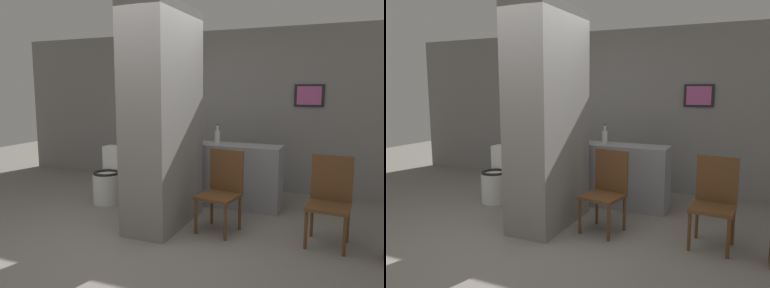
# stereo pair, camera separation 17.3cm
# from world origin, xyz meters

# --- Properties ---
(ground_plane) EXTENTS (14.00, 14.00, 0.00)m
(ground_plane) POSITION_xyz_m (0.00, 0.00, 0.00)
(ground_plane) COLOR slate
(wall_back) EXTENTS (8.00, 0.09, 2.60)m
(wall_back) POSITION_xyz_m (-0.00, 2.63, 1.30)
(wall_back) COLOR gray
(wall_back) RESTS_ON ground_plane
(pillar_center) EXTENTS (0.58, 1.18, 2.60)m
(pillar_center) POSITION_xyz_m (0.03, 0.59, 1.30)
(pillar_center) COLOR gray
(pillar_center) RESTS_ON ground_plane
(counter_shelf) EXTENTS (1.25, 0.44, 0.88)m
(counter_shelf) POSITION_xyz_m (0.65, 1.59, 0.44)
(counter_shelf) COLOR gray
(counter_shelf) RESTS_ON ground_plane
(toilet) EXTENTS (0.40, 0.56, 0.80)m
(toilet) POSITION_xyz_m (-1.12, 1.08, 0.33)
(toilet) COLOR silver
(toilet) RESTS_ON ground_plane
(chair_near_pillar) EXTENTS (0.49, 0.49, 0.94)m
(chair_near_pillar) POSITION_xyz_m (0.75, 0.66, 0.51)
(chair_near_pillar) COLOR brown
(chair_near_pillar) RESTS_ON ground_plane
(chair_by_doorway) EXTENTS (0.46, 0.46, 0.94)m
(chair_by_doorway) POSITION_xyz_m (1.93, 0.73, 0.51)
(chair_by_doorway) COLOR brown
(chair_by_doorway) RESTS_ON ground_plane
(bicycle) EXTENTS (1.73, 0.42, 0.73)m
(bicycle) POSITION_xyz_m (-0.48, 1.78, 0.35)
(bicycle) COLOR black
(bicycle) RESTS_ON ground_plane
(bottle_tall) EXTENTS (0.08, 0.08, 0.28)m
(bottle_tall) POSITION_xyz_m (0.36, 1.61, 0.99)
(bottle_tall) COLOR silver
(bottle_tall) RESTS_ON counter_shelf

